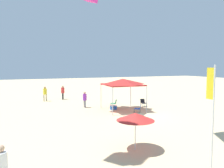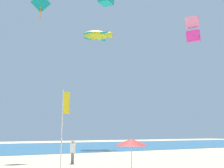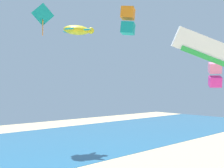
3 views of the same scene
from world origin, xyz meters
TOP-DOWN VIEW (x-y plane):
  - ocean_strip at (0.00, 33.39)m, footprint 120.00×28.74m
  - kite_box_orange at (-5.81, 10.17)m, footprint 1.54×1.56m
  - kite_turtle_yellow at (0.46, 27.72)m, footprint 5.22×5.03m
  - kite_parafoil_white at (-6.78, 2.48)m, footprint 3.48×3.06m
  - kite_diamond_teal at (-10.45, 16.87)m, footprint 2.10×0.57m
  - kite_box_pink at (-0.90, 4.94)m, footprint 1.43×1.40m

SIDE VIEW (x-z plane):
  - ocean_strip at x=0.00m, z-range 0.00..0.02m
  - kite_box_pink at x=-0.90m, z-range 8.97..11.12m
  - kite_parafoil_white at x=-6.78m, z-range 9.88..12.50m
  - kite_box_orange at x=-5.81m, z-range 13.56..15.92m
  - kite_diamond_teal at x=-10.45m, z-range 14.27..17.34m
  - kite_turtle_yellow at x=0.46m, z-range 17.16..19.30m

